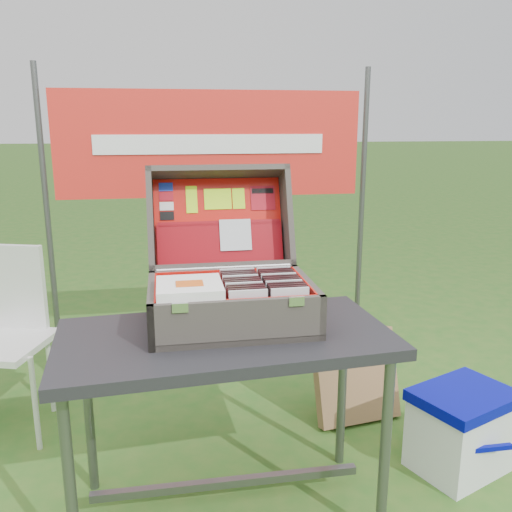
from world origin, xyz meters
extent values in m
plane|color=#2B611D|center=(0.00, 0.00, 0.00)|extent=(80.00, 80.00, 0.00)
cube|color=#2B2A2F|center=(-0.07, -0.07, 0.69)|extent=(1.17, 0.65, 0.04)
cylinder|color=#59595B|center=(-0.57, -0.29, 0.33)|extent=(0.04, 0.04, 0.67)
cylinder|color=#59595B|center=(0.44, -0.29, 0.33)|extent=(0.04, 0.04, 0.67)
cylinder|color=#59595B|center=(-0.57, 0.15, 0.33)|extent=(0.04, 0.04, 0.67)
cylinder|color=#59595B|center=(0.44, 0.15, 0.33)|extent=(0.04, 0.04, 0.67)
cube|color=#59595B|center=(-0.07, -0.07, 0.12)|extent=(0.98, 0.03, 0.03)
cube|color=#575049|center=(-0.03, 0.01, 0.72)|extent=(0.58, 0.41, 0.02)
cube|color=#575049|center=(-0.03, -0.19, 0.78)|extent=(0.58, 0.02, 0.15)
cube|color=#575049|center=(-0.03, 0.20, 0.78)|extent=(0.58, 0.02, 0.15)
cube|color=#575049|center=(-0.31, 0.01, 0.78)|extent=(0.02, 0.41, 0.15)
cube|color=#575049|center=(0.24, 0.01, 0.78)|extent=(0.02, 0.41, 0.15)
cube|color=red|center=(-0.03, 0.01, 0.73)|extent=(0.53, 0.37, 0.01)
cube|color=silver|center=(-0.22, -0.20, 0.85)|extent=(0.05, 0.01, 0.03)
cube|color=silver|center=(0.15, -0.20, 0.85)|extent=(0.05, 0.01, 0.03)
cylinder|color=silver|center=(-0.03, 0.21, 0.86)|extent=(0.52, 0.02, 0.02)
cube|color=#575049|center=(-0.03, 0.42, 1.01)|extent=(0.58, 0.16, 0.39)
cube|color=#575049|center=(-0.03, 0.42, 1.21)|extent=(0.58, 0.15, 0.07)
cube|color=#575049|center=(-0.03, 0.29, 0.85)|extent=(0.58, 0.15, 0.07)
cube|color=#575049|center=(-0.31, 0.36, 1.03)|extent=(0.02, 0.28, 0.44)
cube|color=#575049|center=(0.24, 0.36, 1.03)|extent=(0.02, 0.28, 0.44)
cube|color=red|center=(-0.03, 0.41, 1.01)|extent=(0.53, 0.13, 0.34)
cube|color=red|center=(-0.03, -0.17, 0.80)|extent=(0.53, 0.01, 0.13)
cube|color=red|center=(-0.03, 0.19, 0.80)|extent=(0.53, 0.01, 0.13)
cube|color=red|center=(-0.30, 0.01, 0.80)|extent=(0.01, 0.37, 0.13)
cube|color=red|center=(0.23, 0.01, 0.80)|extent=(0.01, 0.37, 0.13)
cube|color=maroon|center=(-0.03, 0.35, 0.93)|extent=(0.51, 0.09, 0.17)
cube|color=maroon|center=(-0.03, 0.38, 1.01)|extent=(0.50, 0.03, 0.03)
cube|color=silver|center=(0.03, 0.35, 0.96)|extent=(0.13, 0.05, 0.12)
cube|color=#1933B2|center=(-0.24, 0.45, 1.15)|extent=(0.06, 0.01, 0.03)
cube|color=#AC0F1C|center=(-0.24, 0.44, 1.11)|extent=(0.06, 0.01, 0.03)
cube|color=white|center=(-0.24, 0.42, 1.08)|extent=(0.06, 0.01, 0.03)
cube|color=black|center=(-0.24, 0.41, 1.04)|extent=(0.06, 0.01, 0.03)
cube|color=#BAFA14|center=(-0.14, 0.43, 1.10)|extent=(0.05, 0.04, 0.11)
cube|color=#BAFA14|center=(-0.03, 0.43, 1.10)|extent=(0.11, 0.03, 0.08)
cube|color=#BAFA14|center=(0.05, 0.43, 1.10)|extent=(0.05, 0.03, 0.08)
cube|color=#AC0F1C|center=(0.16, 0.43, 1.10)|extent=(0.10, 0.04, 0.10)
cube|color=black|center=(0.16, 0.44, 1.13)|extent=(0.09, 0.01, 0.02)
cube|color=silver|center=(0.00, -0.15, 0.81)|extent=(0.13, 0.01, 0.15)
cube|color=black|center=(0.00, -0.13, 0.81)|extent=(0.13, 0.01, 0.15)
cube|color=black|center=(0.00, -0.10, 0.81)|extent=(0.13, 0.01, 0.15)
cube|color=black|center=(0.00, -0.08, 0.81)|extent=(0.13, 0.01, 0.15)
cube|color=silver|center=(0.00, -0.06, 0.81)|extent=(0.13, 0.01, 0.15)
cube|color=black|center=(0.00, -0.04, 0.81)|extent=(0.13, 0.01, 0.15)
cube|color=black|center=(0.00, -0.01, 0.81)|extent=(0.13, 0.01, 0.15)
cube|color=black|center=(0.00, 0.01, 0.81)|extent=(0.13, 0.01, 0.15)
cube|color=silver|center=(0.00, 0.03, 0.81)|extent=(0.13, 0.01, 0.15)
cube|color=black|center=(0.00, 0.05, 0.81)|extent=(0.13, 0.01, 0.15)
cube|color=black|center=(0.00, 0.08, 0.81)|extent=(0.13, 0.01, 0.15)
cube|color=black|center=(0.00, 0.10, 0.81)|extent=(0.13, 0.01, 0.15)
cube|color=silver|center=(0.00, 0.12, 0.81)|extent=(0.13, 0.01, 0.15)
cube|color=silver|center=(0.14, -0.15, 0.81)|extent=(0.13, 0.01, 0.15)
cube|color=black|center=(0.14, -0.13, 0.81)|extent=(0.13, 0.01, 0.15)
cube|color=black|center=(0.14, -0.10, 0.81)|extent=(0.13, 0.01, 0.15)
cube|color=black|center=(0.14, -0.08, 0.81)|extent=(0.13, 0.01, 0.15)
cube|color=silver|center=(0.14, -0.06, 0.81)|extent=(0.13, 0.01, 0.15)
cube|color=black|center=(0.14, -0.04, 0.81)|extent=(0.13, 0.01, 0.15)
cube|color=black|center=(0.14, -0.01, 0.81)|extent=(0.13, 0.01, 0.15)
cube|color=black|center=(0.14, 0.01, 0.81)|extent=(0.13, 0.01, 0.15)
cube|color=silver|center=(0.14, 0.03, 0.81)|extent=(0.13, 0.01, 0.15)
cube|color=black|center=(0.14, 0.05, 0.81)|extent=(0.13, 0.01, 0.15)
cube|color=black|center=(0.14, 0.08, 0.81)|extent=(0.13, 0.01, 0.15)
cube|color=black|center=(0.14, 0.10, 0.81)|extent=(0.13, 0.01, 0.15)
cube|color=silver|center=(0.14, 0.12, 0.81)|extent=(0.13, 0.01, 0.15)
cube|color=white|center=(-0.18, -0.07, 0.86)|extent=(0.22, 0.22, 0.00)
cube|color=white|center=(-0.18, -0.07, 0.87)|extent=(0.22, 0.22, 0.00)
cube|color=white|center=(-0.18, -0.07, 0.87)|extent=(0.22, 0.22, 0.00)
cube|color=white|center=(-0.18, -0.07, 0.88)|extent=(0.22, 0.22, 0.00)
cube|color=white|center=(-0.18, -0.07, 0.88)|extent=(0.22, 0.22, 0.00)
cube|color=white|center=(-0.18, -0.07, 0.89)|extent=(0.22, 0.22, 0.00)
cube|color=#D85919|center=(-0.18, -0.08, 0.89)|extent=(0.09, 0.07, 0.00)
cube|color=white|center=(0.92, 0.03, 0.15)|extent=(0.45, 0.40, 0.30)
cube|color=#030890|center=(0.92, 0.03, 0.32)|extent=(0.48, 0.43, 0.05)
cube|color=#030890|center=(0.92, -0.13, 0.19)|extent=(0.23, 0.02, 0.02)
cube|color=silver|center=(-1.01, 0.63, 0.44)|extent=(0.49, 0.49, 0.03)
cube|color=silver|center=(-1.01, 0.82, 0.65)|extent=(0.38, 0.15, 0.41)
cylinder|color=silver|center=(-0.84, 0.46, 0.22)|extent=(0.02, 0.02, 0.44)
cylinder|color=silver|center=(-0.84, 0.80, 0.22)|extent=(0.02, 0.02, 0.44)
cylinder|color=silver|center=(-0.84, 0.82, 0.64)|extent=(0.02, 0.02, 0.41)
cube|color=olive|center=(0.63, 0.48, 0.22)|extent=(0.44, 0.25, 0.44)
cylinder|color=#59595B|center=(-0.85, 1.10, 0.85)|extent=(0.03, 0.03, 1.70)
cylinder|color=#59595B|center=(0.85, 1.10, 0.85)|extent=(0.03, 0.03, 1.70)
cube|color=red|center=(0.00, 1.09, 1.30)|extent=(1.60, 0.02, 0.55)
cube|color=white|center=(0.00, 1.08, 1.30)|extent=(1.20, 0.00, 0.10)
camera|label=1|loc=(-0.26, -1.80, 1.41)|focal=38.00mm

